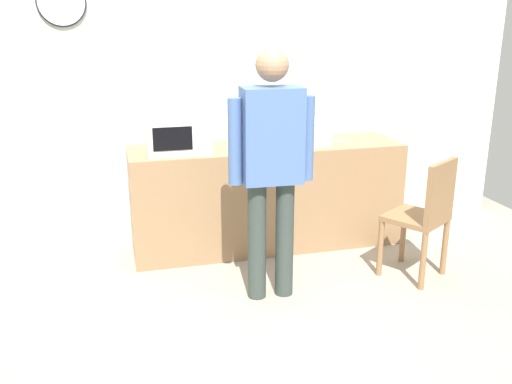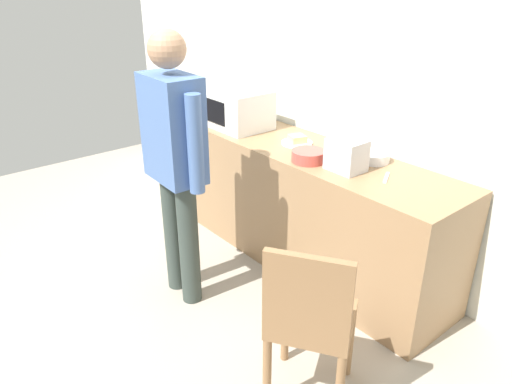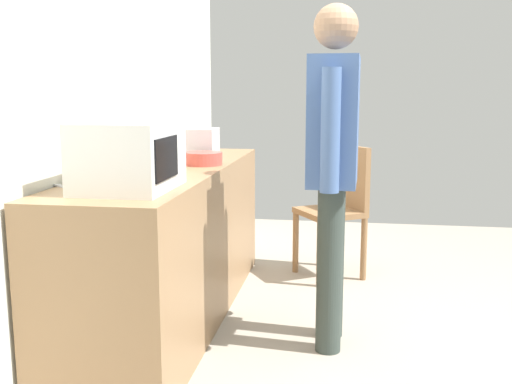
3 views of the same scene
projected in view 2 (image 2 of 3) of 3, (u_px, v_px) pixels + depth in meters
ground_plane at (145, 305)px, 3.20m from camera, size 6.00×6.00×0.00m
back_wall at (321, 77)px, 3.59m from camera, size 5.40×0.13×2.60m
kitchen_counter at (307, 207)px, 3.54m from camera, size 2.30×0.62×0.89m
microwave at (237, 108)px, 3.78m from camera, size 0.50×0.39×0.30m
sandwich_plate at (297, 141)px, 3.45m from camera, size 0.22×0.22×0.07m
salad_bowl at (372, 157)px, 3.14m from camera, size 0.22×0.22×0.06m
cereal_bowl at (308, 156)px, 3.13m from camera, size 0.22×0.22×0.08m
toaster at (346, 155)px, 2.97m from camera, size 0.22×0.18×0.20m
fork_utensil at (386, 178)px, 2.89m from camera, size 0.10×0.16×0.01m
spoon_utensil at (266, 119)px, 4.03m from camera, size 0.12×0.15×0.01m
person_standing at (175, 153)px, 2.92m from camera, size 0.59×0.25×1.75m
wooden_chair at (310, 320)px, 2.28m from camera, size 0.55×0.55×0.94m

